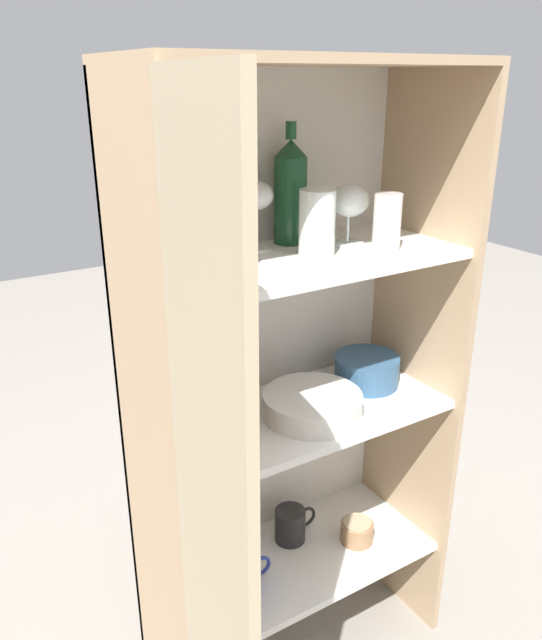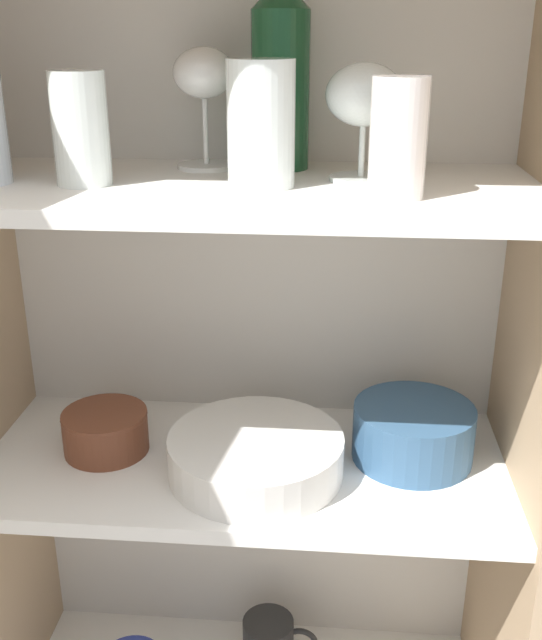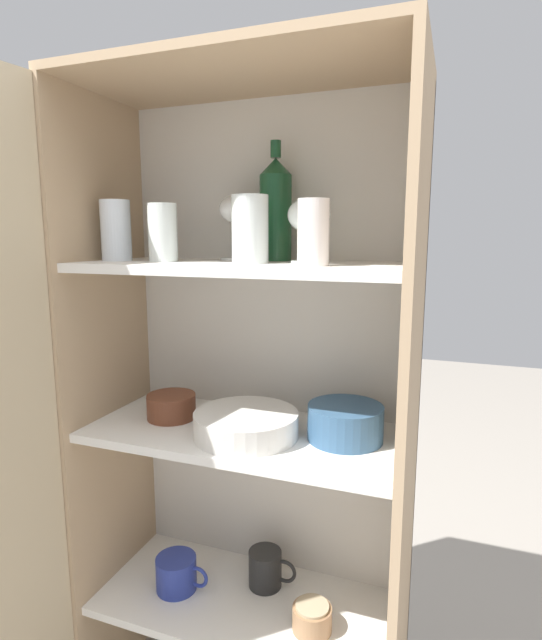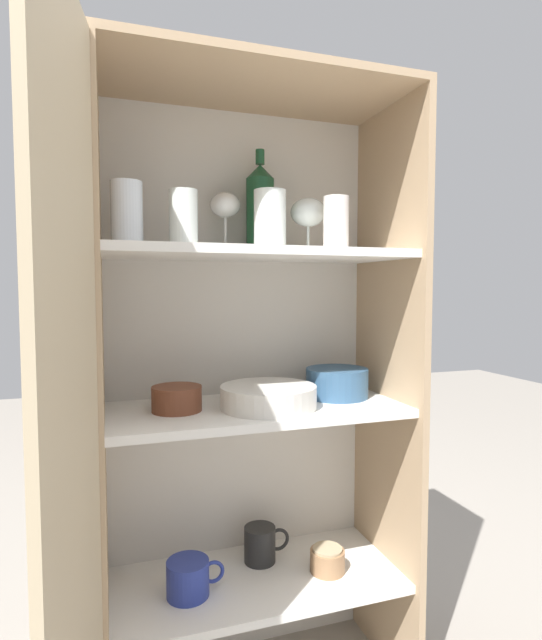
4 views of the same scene
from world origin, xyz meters
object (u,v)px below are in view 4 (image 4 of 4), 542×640
coffee_mug_primary (189,578)px  plate_stack_white (268,397)px  serving_bowl_small (177,397)px  mixing_bowl_large (337,382)px  storage_jar (327,560)px  wine_bottle (260,208)px

coffee_mug_primary → plate_stack_white: bearing=-2.7°
coffee_mug_primary → serving_bowl_small: bearing=121.3°
serving_bowl_small → coffee_mug_primary: bearing=-58.7°
mixing_bowl_large → serving_bowl_small: (-0.42, -0.02, -0.01)m
plate_stack_white → storage_jar: size_ratio=2.61×
coffee_mug_primary → storage_jar: 0.35m
serving_bowl_small → storage_jar: (0.37, -0.04, -0.43)m
mixing_bowl_large → serving_bowl_small: mixing_bowl_large is taller
wine_bottle → mixing_bowl_large: 0.49m
mixing_bowl_large → coffee_mug_primary: mixing_bowl_large is taller
coffee_mug_primary → storage_jar: bearing=-1.9°
serving_bowl_small → storage_jar: 0.57m
wine_bottle → coffee_mug_primary: size_ratio=1.93×
wine_bottle → serving_bowl_small: 0.52m
wine_bottle → coffee_mug_primary: (-0.21, -0.12, -0.88)m
plate_stack_white → coffee_mug_primary: plate_stack_white is taller
plate_stack_white → storage_jar: 0.46m
plate_stack_white → serving_bowl_small: bearing=169.5°
plate_stack_white → coffee_mug_primary: bearing=177.3°
mixing_bowl_large → storage_jar: size_ratio=1.84×
serving_bowl_small → coffee_mug_primary: 0.42m
storage_jar → wine_bottle: bearing=135.2°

